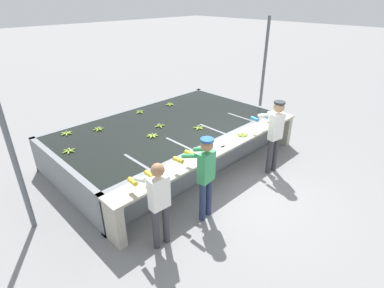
{
  "coord_description": "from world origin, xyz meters",
  "views": [
    {
      "loc": [
        -4.42,
        -3.34,
        3.76
      ],
      "look_at": [
        0.0,
        1.1,
        0.6
      ],
      "focal_mm": 28.0,
      "sensor_mm": 36.0,
      "label": 1
    }
  ],
  "objects_px": {
    "banana_bunch_ledge_1": "(154,178)",
    "knife_0": "(225,145)",
    "banana_bunch_floating_3": "(160,126)",
    "worker_2": "(275,130)",
    "banana_bunch_floating_7": "(152,136)",
    "banana_bunch_floating_2": "(140,112)",
    "support_post_left": "(10,147)",
    "banana_bunch_floating_0": "(199,128)",
    "banana_bunch_floating_4": "(67,133)",
    "banana_bunch_ledge_0": "(243,135)",
    "banana_bunch_floating_1": "(170,104)",
    "worker_0": "(158,198)",
    "worker_1": "(205,171)",
    "banana_bunch_floating_6": "(69,151)",
    "banana_bunch_floating_5": "(99,129)",
    "banana_bunch_ledge_2": "(272,122)",
    "support_post_right": "(264,71)"
  },
  "relations": [
    {
      "from": "worker_2",
      "to": "banana_bunch_floating_7",
      "type": "height_order",
      "value": "worker_2"
    },
    {
      "from": "banana_bunch_floating_4",
      "to": "banana_bunch_floating_7",
      "type": "relative_size",
      "value": 1.01
    },
    {
      "from": "banana_bunch_floating_1",
      "to": "banana_bunch_ledge_0",
      "type": "xyz_separation_m",
      "value": [
        -0.22,
        -2.76,
        0.0
      ]
    },
    {
      "from": "banana_bunch_floating_1",
      "to": "knife_0",
      "type": "bearing_deg",
      "value": -107.5
    },
    {
      "from": "banana_bunch_floating_3",
      "to": "support_post_left",
      "type": "bearing_deg",
      "value": -174.09
    },
    {
      "from": "banana_bunch_floating_0",
      "to": "support_post_left",
      "type": "distance_m",
      "value": 3.94
    },
    {
      "from": "banana_bunch_floating_7",
      "to": "support_post_left",
      "type": "height_order",
      "value": "support_post_left"
    },
    {
      "from": "banana_bunch_floating_2",
      "to": "support_post_left",
      "type": "relative_size",
      "value": 0.09
    },
    {
      "from": "worker_1",
      "to": "banana_bunch_floating_3",
      "type": "distance_m",
      "value": 2.48
    },
    {
      "from": "banana_bunch_ledge_0",
      "to": "banana_bunch_floating_7",
      "type": "bearing_deg",
      "value": 135.73
    },
    {
      "from": "support_post_right",
      "to": "banana_bunch_floating_3",
      "type": "bearing_deg",
      "value": 175.93
    },
    {
      "from": "banana_bunch_floating_5",
      "to": "support_post_left",
      "type": "distance_m",
      "value": 2.53
    },
    {
      "from": "knife_0",
      "to": "worker_2",
      "type": "bearing_deg",
      "value": -26.02
    },
    {
      "from": "worker_2",
      "to": "banana_bunch_ledge_0",
      "type": "xyz_separation_m",
      "value": [
        -0.4,
        0.57,
        -0.18
      ]
    },
    {
      "from": "banana_bunch_floating_4",
      "to": "knife_0",
      "type": "distance_m",
      "value": 3.66
    },
    {
      "from": "banana_bunch_ledge_1",
      "to": "knife_0",
      "type": "xyz_separation_m",
      "value": [
        1.87,
        -0.06,
        -0.01
      ]
    },
    {
      "from": "banana_bunch_floating_1",
      "to": "worker_1",
      "type": "bearing_deg",
      "value": -122.19
    },
    {
      "from": "banana_bunch_floating_3",
      "to": "knife_0",
      "type": "relative_size",
      "value": 0.8
    },
    {
      "from": "banana_bunch_floating_6",
      "to": "banana_bunch_ledge_2",
      "type": "height_order",
      "value": "banana_bunch_ledge_2"
    },
    {
      "from": "banana_bunch_floating_1",
      "to": "support_post_left",
      "type": "xyz_separation_m",
      "value": [
        -4.47,
        -1.35,
        0.72
      ]
    },
    {
      "from": "banana_bunch_ledge_0",
      "to": "worker_1",
      "type": "bearing_deg",
      "value": -163.15
    },
    {
      "from": "banana_bunch_floating_6",
      "to": "worker_2",
      "type": "bearing_deg",
      "value": -36.49
    },
    {
      "from": "banana_bunch_floating_3",
      "to": "support_post_left",
      "type": "height_order",
      "value": "support_post_left"
    },
    {
      "from": "banana_bunch_floating_1",
      "to": "banana_bunch_ledge_0",
      "type": "relative_size",
      "value": 0.98
    },
    {
      "from": "banana_bunch_ledge_1",
      "to": "worker_2",
      "type": "bearing_deg",
      "value": -11.12
    },
    {
      "from": "worker_2",
      "to": "banana_bunch_floating_2",
      "type": "xyz_separation_m",
      "value": [
        -1.18,
        3.44,
        -0.18
      ]
    },
    {
      "from": "banana_bunch_floating_2",
      "to": "worker_0",
      "type": "bearing_deg",
      "value": -121.86
    },
    {
      "from": "banana_bunch_floating_7",
      "to": "worker_1",
      "type": "bearing_deg",
      "value": -101.53
    },
    {
      "from": "banana_bunch_floating_3",
      "to": "banana_bunch_ledge_0",
      "type": "relative_size",
      "value": 1.0
    },
    {
      "from": "worker_2",
      "to": "banana_bunch_floating_3",
      "type": "distance_m",
      "value": 2.71
    },
    {
      "from": "worker_0",
      "to": "banana_bunch_floating_0",
      "type": "xyz_separation_m",
      "value": [
        2.49,
        1.52,
        -0.05
      ]
    },
    {
      "from": "banana_bunch_floating_6",
      "to": "banana_bunch_ledge_2",
      "type": "relative_size",
      "value": 1.02
    },
    {
      "from": "banana_bunch_floating_0",
      "to": "banana_bunch_ledge_0",
      "type": "bearing_deg",
      "value": -67.85
    },
    {
      "from": "banana_bunch_floating_4",
      "to": "banana_bunch_floating_2",
      "type": "bearing_deg",
      "value": -1.77
    },
    {
      "from": "banana_bunch_ledge_1",
      "to": "support_post_right",
      "type": "height_order",
      "value": "support_post_right"
    },
    {
      "from": "banana_bunch_ledge_0",
      "to": "banana_bunch_floating_1",
      "type": "bearing_deg",
      "value": 85.52
    },
    {
      "from": "worker_0",
      "to": "banana_bunch_floating_1",
      "type": "height_order",
      "value": "worker_0"
    },
    {
      "from": "banana_bunch_floating_3",
      "to": "banana_bunch_ledge_1",
      "type": "bearing_deg",
      "value": -131.62
    },
    {
      "from": "banana_bunch_floating_4",
      "to": "banana_bunch_floating_0",
      "type": "bearing_deg",
      "value": -39.06
    },
    {
      "from": "banana_bunch_floating_2",
      "to": "banana_bunch_floating_4",
      "type": "bearing_deg",
      "value": 178.23
    },
    {
      "from": "banana_bunch_floating_3",
      "to": "banana_bunch_ledge_2",
      "type": "height_order",
      "value": "banana_bunch_ledge_2"
    },
    {
      "from": "worker_2",
      "to": "banana_bunch_floating_7",
      "type": "distance_m",
      "value": 2.74
    },
    {
      "from": "banana_bunch_floating_7",
      "to": "banana_bunch_floating_0",
      "type": "bearing_deg",
      "value": -22.42
    },
    {
      "from": "worker_1",
      "to": "knife_0",
      "type": "distance_m",
      "value": 1.33
    },
    {
      "from": "banana_bunch_floating_4",
      "to": "banana_bunch_ledge_0",
      "type": "relative_size",
      "value": 1.01
    },
    {
      "from": "banana_bunch_floating_2",
      "to": "banana_bunch_floating_6",
      "type": "xyz_separation_m",
      "value": [
        -2.37,
        -0.82,
        -0.0
      ]
    },
    {
      "from": "banana_bunch_floating_7",
      "to": "knife_0",
      "type": "height_order",
      "value": "banana_bunch_floating_7"
    },
    {
      "from": "banana_bunch_ledge_0",
      "to": "knife_0",
      "type": "bearing_deg",
      "value": -176.25
    },
    {
      "from": "banana_bunch_floating_0",
      "to": "banana_bunch_ledge_2",
      "type": "bearing_deg",
      "value": -34.61
    },
    {
      "from": "worker_0",
      "to": "banana_bunch_ledge_0",
      "type": "relative_size",
      "value": 5.56
    }
  ]
}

